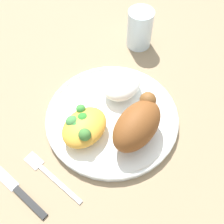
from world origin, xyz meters
TOP-DOWN VIEW (x-y plane):
  - ground_plane at (0.00, 0.00)m, footprint 2.00×2.00m
  - plate at (0.00, 0.00)m, footprint 0.28×0.28m
  - roasted_chicken at (-0.01, -0.07)m, footprint 0.13×0.07m
  - rice_pile at (0.06, 0.02)m, footprint 0.09×0.08m
  - mac_cheese_with_broccoli at (-0.07, 0.02)m, footprint 0.10×0.08m
  - fork at (-0.17, 0.02)m, footprint 0.02×0.14m
  - knife at (-0.22, 0.05)m, footprint 0.02×0.19m
  - water_glass at (0.23, 0.09)m, footprint 0.06×0.06m

SIDE VIEW (x-z plane):
  - ground_plane at x=0.00m, z-range 0.00..0.00m
  - fork at x=-0.17m, z-range 0.00..0.01m
  - knife at x=-0.22m, z-range 0.00..0.01m
  - plate at x=0.00m, z-range 0.00..0.02m
  - rice_pile at x=0.06m, z-range 0.02..0.06m
  - mac_cheese_with_broccoli at x=-0.07m, z-range 0.02..0.06m
  - water_glass at x=0.23m, z-range 0.00..0.10m
  - roasted_chicken at x=-0.01m, z-range 0.02..0.10m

